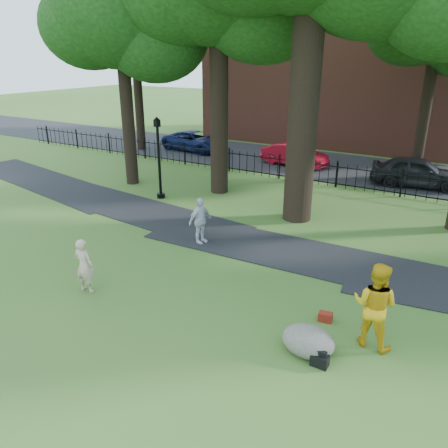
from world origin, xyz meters
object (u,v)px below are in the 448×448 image
Objects in this scene: lamppost at (159,159)px; boulder at (308,339)px; woman at (84,266)px; red_sedan at (294,155)px; man at (375,305)px.

boulder is at bearing -25.79° from lamppost.
lamppost reaches higher than boulder.
boulder is (6.17, 0.61, -0.44)m from woman.
woman is at bearing -170.27° from red_sedan.
boulder is 0.30× the size of red_sedan.
red_sedan reaches higher than boulder.
boulder is at bearing 177.66° from woman.
boulder is 0.32× the size of lamppost.
lamppost reaches higher than man.
lamppost is (-3.45, 7.59, 0.99)m from woman.
man is 1.73× the size of boulder.
man is at bearing -175.49° from woman.
red_sedan is at bearing -55.76° from man.
red_sedan is (-0.59, 16.27, -0.14)m from woman.
red_sedan is (-7.86, 14.66, -0.37)m from man.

